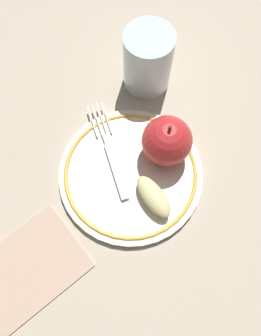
{
  "coord_description": "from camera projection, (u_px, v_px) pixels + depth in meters",
  "views": [
    {
      "loc": [
        -0.16,
        -0.06,
        0.49
      ],
      "look_at": [
        -0.01,
        0.01,
        0.03
      ],
      "focal_mm": 35.0,
      "sensor_mm": 36.0,
      "label": 1
    }
  ],
  "objects": [
    {
      "name": "ground_plane",
      "position": [
        138.0,
        172.0,
        0.52
      ],
      "size": [
        2.0,
        2.0,
        0.0
      ],
      "primitive_type": "plane",
      "color": "#B8A890"
    },
    {
      "name": "plate",
      "position": [
        130.0,
        174.0,
        0.51
      ],
      "size": [
        0.22,
        0.22,
        0.01
      ],
      "color": "silver",
      "rests_on": "ground_plane"
    },
    {
      "name": "apple_red_whole",
      "position": [
        167.0,
        141.0,
        0.48
      ],
      "size": [
        0.08,
        0.08,
        0.09
      ],
      "color": "red",
      "rests_on": "plate"
    },
    {
      "name": "apple_slice_front",
      "position": [
        153.0,
        197.0,
        0.48
      ],
      "size": [
        0.07,
        0.08,
        0.02
      ],
      "primitive_type": "ellipsoid",
      "rotation": [
        0.0,
        0.0,
        4.16
      ],
      "color": "beige",
      "rests_on": "plate"
    },
    {
      "name": "fork",
      "position": [
        110.0,
        152.0,
        0.51
      ],
      "size": [
        0.14,
        0.13,
        0.0
      ],
      "rotation": [
        0.0,
        0.0,
        0.75
      ],
      "color": "silver",
      "rests_on": "plate"
    },
    {
      "name": "drinking_glass",
      "position": [
        148.0,
        61.0,
        0.53
      ],
      "size": [
        0.08,
        0.08,
        0.11
      ],
      "primitive_type": "cylinder",
      "color": "silver",
      "rests_on": "ground_plane"
    },
    {
      "name": "napkin_folded",
      "position": [
        29.0,
        268.0,
        0.47
      ],
      "size": [
        0.19,
        0.17,
        0.01
      ],
      "primitive_type": "cube",
      "rotation": [
        0.0,
        0.0,
        -0.45
      ],
      "color": "tan",
      "rests_on": "ground_plane"
    }
  ]
}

